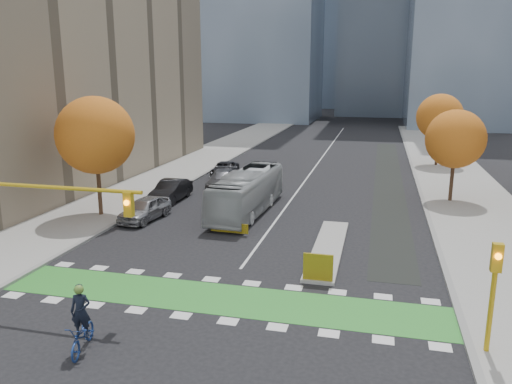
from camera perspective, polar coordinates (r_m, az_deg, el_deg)
The scene contains 22 objects.
ground at distance 21.16m, azimuth -5.55°, elevation -13.71°, with size 300.00×300.00×0.00m, color black.
sidewalk_west at distance 43.72m, azimuth -13.60°, elevation 0.35°, with size 7.00×120.00×0.15m, color gray.
sidewalk_east at distance 39.54m, azimuth 23.76°, elevation -1.77°, with size 7.00×120.00×0.15m, color gray.
curb_west at distance 42.24m, azimuth -9.38°, elevation 0.10°, with size 0.30×120.00×0.16m, color gray.
curb_east at distance 39.07m, azimuth 18.71°, elevation -1.51°, with size 0.30×120.00×0.16m, color gray.
bike_crossing at distance 22.43m, azimuth -4.26°, elevation -12.03°, with size 20.00×3.00×0.01m, color #2D892C.
centre_line at distance 58.87m, azimuth 7.46°, elevation 3.81°, with size 0.15×70.00×0.01m, color silver.
bike_lane_paint at distance 48.69m, azimuth 14.89°, elevation 1.49°, with size 2.50×50.00×0.01m, color black.
median_island at distance 28.47m, azimuth 8.25°, elevation -6.35°, with size 1.60×10.00×0.16m, color gray.
hazard_board at distance 23.75m, azimuth 7.10°, elevation -8.52°, with size 1.40×0.12×1.30m, color yellow.
building_west at distance 50.14m, azimuth -24.44°, elevation 15.49°, with size 16.00×44.00×25.00m, color gray.
tree_west at distance 35.21m, azimuth -17.89°, elevation 6.18°, with size 5.20×5.20×8.22m.
tree_east_near at distance 40.39m, azimuth 21.83°, elevation 5.63°, with size 4.40×4.40×7.08m.
tree_east_far at distance 56.22m, azimuth 20.27°, elevation 8.05°, with size 4.80×4.80×7.65m.
traffic_signal_west at distance 23.10m, azimuth -25.14°, elevation -1.89°, with size 8.53×0.56×5.20m.
traffic_signal_east at distance 18.97m, azimuth 25.57°, elevation -9.24°, with size 0.35×0.43×4.10m.
cyclist at distance 19.23m, azimuth -19.24°, elevation -14.57°, with size 1.25×2.28×2.49m.
bus at distance 35.20m, azimuth -0.99°, elevation 0.02°, with size 2.52×10.79×3.00m, color #A0A5A7.
parked_car_a at distance 34.36m, azimuth -12.58°, elevation -1.88°, with size 1.85×4.59×1.56m, color #939498.
parked_car_b at distance 39.13m, azimuth -9.71°, elevation 0.15°, with size 1.73×4.96×1.64m, color black.
parked_car_c at distance 43.02m, azimuth -3.90°, elevation 1.44°, with size 2.16×5.30×1.54m, color #515257.
parked_car_d at distance 48.11m, azimuth -3.59°, elevation 2.60°, with size 2.25×4.88×1.36m, color black.
Camera 1 is at (6.44, -17.73, 9.58)m, focal length 35.00 mm.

